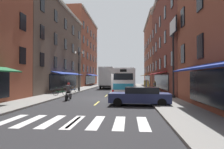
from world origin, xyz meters
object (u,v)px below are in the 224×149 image
Objects in this scene: bicycle_mid at (61,92)px; box_truck at (107,78)px; pedestrian_far at (147,84)px; street_lamp_twin at (79,69)px; transit_bus at (124,81)px; pedestrian_near at (155,86)px; billboard_sign at (173,38)px; pedestrian_rear at (148,85)px; pedestrian_mid at (145,84)px; sedan_mid at (140,96)px; motorcycle_rider at (69,93)px; bicycle_near at (73,90)px; sedan_near at (113,83)px.

box_truck is at bearing 78.64° from bicycle_mid.
pedestrian_far is 12.72m from street_lamp_twin.
transit_bus is 4.67m from pedestrian_near.
pedestrian_rear is at bearing 101.13° from billboard_sign.
pedestrian_near is 4.28m from pedestrian_mid.
pedestrian_rear is at bearing 0.55° from street_lamp_twin.
pedestrian_far is (0.53, 2.86, -0.05)m from pedestrian_mid.
pedestrian_rear is (1.91, 12.98, 0.29)m from sedan_mid.
transit_bus is at bearing 21.61° from pedestrian_far.
motorcycle_rider is 19.02m from pedestrian_far.
pedestrian_rear is at bearing 31.18° from transit_bus.
pedestrian_rear is at bearing 35.50° from bicycle_mid.
pedestrian_far is at bearing 94.74° from billboard_sign.
box_truck is at bearing -63.09° from pedestrian_far.
bicycle_mid is (-0.21, -4.02, 0.00)m from bicycle_near.
pedestrian_far is at bearing 109.26° from pedestrian_near.
sedan_mid is at bearing -82.06° from transit_bus.
billboard_sign reaches higher than pedestrian_rear.
sedan_mid is 2.63× the size of pedestrian_mid.
sedan_mid is 15.52m from street_lamp_twin.
bicycle_mid is 13.13m from pedestrian_near.
bicycle_mid is (-8.37, 5.65, -0.21)m from sedan_mid.
bicycle_near is 4.03m from bicycle_mid.
street_lamp_twin reaches higher than bicycle_near.
billboard_sign is 13.20m from bicycle_mid.
motorcycle_rider is 1.23× the size of pedestrian_rear.
pedestrian_rear reaches higher than motorcycle_rider.
bicycle_mid is (-6.85, -5.26, -1.19)m from transit_bus.
street_lamp_twin is (-11.06, 0.36, 2.39)m from pedestrian_near.
motorcycle_rider is at bearing -57.77° from bicycle_mid.
transit_bus is at bearing 128.60° from billboard_sign.
bicycle_near is 4.30m from street_lamp_twin.
pedestrian_near is at bearing -152.99° from pedestrian_mid.
box_truck is 4.59× the size of pedestrian_far.
pedestrian_near is 1.01m from pedestrian_rear.
pedestrian_mid reaches higher than motorcycle_rider.
bicycle_near is at bearing -150.07° from pedestrian_near.
billboard_sign reaches higher than bicycle_near.
street_lamp_twin reaches higher than motorcycle_rider.
transit_bus is 6.41× the size of pedestrian_mid.
pedestrian_rear reaches higher than bicycle_mid.
billboard_sign reaches higher than box_truck.
transit_bus reaches higher than pedestrian_near.
pedestrian_far reaches higher than bicycle_mid.
sedan_near is 21.16m from street_lamp_twin.
transit_bus is 4.07m from pedestrian_rear.
bicycle_mid is at bearing -90.92° from street_lamp_twin.
sedan_mid is 13.12m from pedestrian_rear.
billboard_sign reaches higher than sedan_near.
billboard_sign reaches higher than street_lamp_twin.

